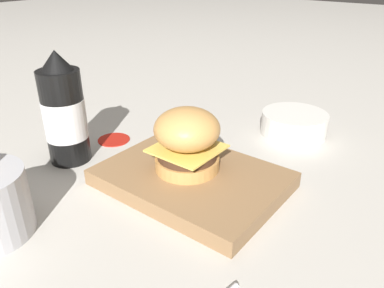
{
  "coord_description": "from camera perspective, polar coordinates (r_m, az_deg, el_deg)",
  "views": [
    {
      "loc": [
        -0.34,
        0.45,
        0.34
      ],
      "look_at": [
        -0.02,
        0.04,
        0.08
      ],
      "focal_mm": 35.0,
      "sensor_mm": 36.0,
      "label": 1
    }
  ],
  "objects": [
    {
      "name": "ketchup_bottle",
      "position": [
        0.7,
        -18.89,
        4.39
      ],
      "size": [
        0.07,
        0.07,
        0.2
      ],
      "color": "black",
      "rests_on": "ground_plane"
    },
    {
      "name": "burger",
      "position": [
        0.59,
        -0.76,
        0.69
      ],
      "size": [
        0.11,
        0.11,
        0.1
      ],
      "color": "tan",
      "rests_on": "serving_board"
    },
    {
      "name": "side_bowl",
      "position": [
        0.82,
        15.3,
        3.13
      ],
      "size": [
        0.14,
        0.14,
        0.05
      ],
      "color": "silver",
      "rests_on": "ground_plane"
    },
    {
      "name": "serving_board",
      "position": [
        0.61,
        0.0,
        -5.27
      ],
      "size": [
        0.29,
        0.21,
        0.03
      ],
      "color": "olive",
      "rests_on": "ground_plane"
    },
    {
      "name": "ketchup_puddle",
      "position": [
        0.78,
        -12.07,
        0.6
      ],
      "size": [
        0.07,
        0.07,
        0.0
      ],
      "color": "#B21E14",
      "rests_on": "ground_plane"
    },
    {
      "name": "ground_plane",
      "position": [
        0.66,
        0.6,
        -4.33
      ],
      "size": [
        6.0,
        6.0,
        0.0
      ],
      "primitive_type": "plane",
      "color": "#B7B2A8"
    }
  ]
}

